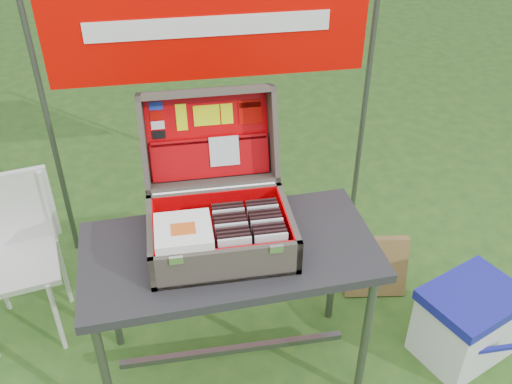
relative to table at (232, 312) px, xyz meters
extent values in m
plane|color=#274F1C|center=(0.05, -0.09, -0.37)|extent=(80.00, 80.00, 0.00)
cube|color=#2A2A2D|center=(0.00, 0.00, 0.35)|extent=(1.21, 0.65, 0.04)
cylinder|color=#59595B|center=(-0.53, -0.24, -0.02)|extent=(0.04, 0.04, 0.70)
cylinder|color=#59595B|center=(0.53, -0.24, -0.02)|extent=(0.04, 0.04, 0.70)
cylinder|color=#59595B|center=(-0.53, 0.24, -0.02)|extent=(0.04, 0.04, 0.70)
cylinder|color=#59595B|center=(0.53, 0.24, -0.02)|extent=(0.04, 0.04, 0.70)
cube|color=#59595B|center=(0.00, 0.00, -0.25)|extent=(1.03, 0.03, 0.03)
cube|color=brown|center=(-0.03, 0.00, 0.38)|extent=(0.56, 0.40, 0.02)
cube|color=brown|center=(-0.03, -0.19, 0.44)|extent=(0.56, 0.02, 0.15)
cube|color=brown|center=(-0.03, 0.19, 0.44)|extent=(0.56, 0.02, 0.15)
cube|color=brown|center=(-0.30, 0.00, 0.44)|extent=(0.02, 0.40, 0.15)
cube|color=brown|center=(0.24, 0.00, 0.44)|extent=(0.02, 0.40, 0.15)
cube|color=#D40000|center=(-0.03, 0.00, 0.39)|extent=(0.52, 0.36, 0.01)
cube|color=silver|center=(-0.21, -0.20, 0.51)|extent=(0.05, 0.01, 0.03)
cube|color=silver|center=(0.15, -0.20, 0.51)|extent=(0.05, 0.01, 0.03)
cylinder|color=silver|center=(-0.03, 0.20, 0.52)|extent=(0.51, 0.02, 0.02)
cube|color=brown|center=(-0.03, 0.40, 0.66)|extent=(0.56, 0.15, 0.39)
cube|color=brown|center=(-0.03, 0.40, 0.86)|extent=(0.56, 0.15, 0.07)
cube|color=brown|center=(-0.03, 0.28, 0.51)|extent=(0.56, 0.15, 0.07)
cube|color=brown|center=(-0.30, 0.34, 0.68)|extent=(0.02, 0.27, 0.43)
cube|color=brown|center=(0.24, 0.34, 0.68)|extent=(0.02, 0.27, 0.43)
cube|color=#D40000|center=(-0.03, 0.39, 0.67)|extent=(0.51, 0.12, 0.34)
cube|color=#D40000|center=(-0.03, -0.17, 0.46)|extent=(0.52, 0.01, 0.13)
cube|color=#D40000|center=(-0.03, 0.18, 0.46)|extent=(0.52, 0.01, 0.13)
cube|color=#D40000|center=(-0.29, 0.00, 0.46)|extent=(0.01, 0.36, 0.13)
cube|color=#D40000|center=(0.22, 0.00, 0.46)|extent=(0.01, 0.36, 0.13)
cube|color=#A40308|center=(-0.03, 0.34, 0.59)|extent=(0.50, 0.08, 0.16)
cube|color=#A40308|center=(-0.03, 0.36, 0.66)|extent=(0.49, 0.03, 0.03)
cube|color=silver|center=(0.03, 0.33, 0.62)|extent=(0.13, 0.05, 0.12)
cube|color=#1933B2|center=(-0.24, 0.43, 0.80)|extent=(0.06, 0.01, 0.03)
cube|color=#C20600|center=(-0.24, 0.42, 0.77)|extent=(0.06, 0.01, 0.03)
cube|color=white|center=(-0.24, 0.40, 0.73)|extent=(0.06, 0.01, 0.03)
cube|color=black|center=(-0.24, 0.39, 0.69)|extent=(0.06, 0.01, 0.03)
cube|color=#D1E90A|center=(-0.14, 0.41, 0.75)|extent=(0.05, 0.04, 0.11)
cube|color=#D1E90A|center=(-0.03, 0.41, 0.75)|extent=(0.11, 0.03, 0.08)
cube|color=#D1E90A|center=(0.05, 0.41, 0.75)|extent=(0.05, 0.03, 0.08)
cube|color=#C20600|center=(0.15, 0.41, 0.75)|extent=(0.10, 0.04, 0.10)
cube|color=black|center=(0.15, 0.42, 0.78)|extent=(0.09, 0.01, 0.02)
cube|color=silver|center=(0.00, -0.15, 0.47)|extent=(0.12, 0.01, 0.14)
cube|color=black|center=(0.00, -0.13, 0.47)|extent=(0.12, 0.01, 0.14)
cube|color=black|center=(0.00, -0.11, 0.47)|extent=(0.12, 0.01, 0.14)
cube|color=black|center=(0.00, -0.08, 0.47)|extent=(0.12, 0.01, 0.14)
cube|color=silver|center=(0.00, -0.06, 0.47)|extent=(0.12, 0.01, 0.14)
cube|color=black|center=(0.00, -0.04, 0.47)|extent=(0.12, 0.01, 0.14)
cube|color=black|center=(0.00, -0.02, 0.47)|extent=(0.12, 0.01, 0.14)
cube|color=black|center=(0.00, 0.00, 0.47)|extent=(0.12, 0.01, 0.14)
cube|color=silver|center=(0.00, 0.03, 0.47)|extent=(0.12, 0.01, 0.14)
cube|color=black|center=(0.00, 0.05, 0.47)|extent=(0.12, 0.01, 0.14)
cube|color=black|center=(0.00, 0.07, 0.47)|extent=(0.12, 0.01, 0.14)
cube|color=silver|center=(0.14, -0.15, 0.47)|extent=(0.12, 0.01, 0.14)
cube|color=black|center=(0.14, -0.13, 0.47)|extent=(0.12, 0.01, 0.14)
cube|color=black|center=(0.14, -0.11, 0.47)|extent=(0.12, 0.01, 0.14)
cube|color=black|center=(0.14, -0.08, 0.47)|extent=(0.12, 0.01, 0.14)
cube|color=silver|center=(0.14, -0.06, 0.47)|extent=(0.12, 0.01, 0.14)
cube|color=black|center=(0.14, -0.04, 0.47)|extent=(0.12, 0.01, 0.14)
cube|color=black|center=(0.14, -0.02, 0.47)|extent=(0.12, 0.01, 0.14)
cube|color=black|center=(0.14, 0.00, 0.47)|extent=(0.12, 0.01, 0.14)
cube|color=silver|center=(0.14, 0.03, 0.47)|extent=(0.12, 0.01, 0.14)
cube|color=black|center=(0.14, 0.05, 0.47)|extent=(0.12, 0.01, 0.14)
cube|color=black|center=(0.14, 0.07, 0.47)|extent=(0.12, 0.01, 0.14)
cube|color=white|center=(-0.18, -0.07, 0.52)|extent=(0.21, 0.21, 0.00)
cube|color=white|center=(-0.18, -0.07, 0.53)|extent=(0.21, 0.21, 0.00)
cube|color=white|center=(-0.18, -0.07, 0.53)|extent=(0.21, 0.21, 0.00)
cube|color=white|center=(-0.18, -0.07, 0.54)|extent=(0.21, 0.21, 0.00)
cube|color=white|center=(-0.18, -0.07, 0.54)|extent=(0.21, 0.21, 0.00)
cube|color=white|center=(-0.18, -0.07, 0.55)|extent=(0.21, 0.21, 0.00)
cube|color=white|center=(-0.18, -0.07, 0.55)|extent=(0.21, 0.21, 0.00)
cube|color=#D85919|center=(-0.18, -0.08, 0.56)|extent=(0.09, 0.07, 0.00)
cube|color=white|center=(1.10, -0.09, -0.20)|extent=(0.51, 0.45, 0.33)
cube|color=#191C93|center=(1.10, -0.09, -0.01)|extent=(0.53, 0.48, 0.05)
cube|color=#191C93|center=(1.10, -0.27, -0.16)|extent=(0.26, 0.02, 0.02)
cube|color=silver|center=(-0.96, 0.41, 0.05)|extent=(0.44, 0.44, 0.03)
cube|color=silver|center=(-0.96, 0.59, 0.25)|extent=(0.37, 0.10, 0.39)
cylinder|color=silver|center=(-0.80, 0.25, -0.16)|extent=(0.02, 0.02, 0.42)
cylinder|color=silver|center=(-1.11, 0.57, -0.16)|extent=(0.02, 0.02, 0.42)
cylinder|color=silver|center=(-0.80, 0.57, -0.16)|extent=(0.02, 0.02, 0.42)
cylinder|color=silver|center=(-0.80, 0.59, 0.24)|extent=(0.02, 0.02, 0.39)
cube|color=olive|center=(0.82, 0.37, -0.20)|extent=(0.34, 0.16, 0.34)
cylinder|color=#59595B|center=(-0.80, 1.01, 0.48)|extent=(0.03, 0.03, 1.70)
cylinder|color=#59595B|center=(0.90, 1.01, 0.48)|extent=(0.03, 0.03, 1.70)
cube|color=#CF0500|center=(0.05, 1.00, 0.93)|extent=(1.60, 0.02, 0.55)
cube|color=white|center=(0.05, 0.99, 0.93)|extent=(1.20, 0.00, 0.10)
camera|label=1|loc=(-0.19, -1.73, 1.86)|focal=40.00mm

